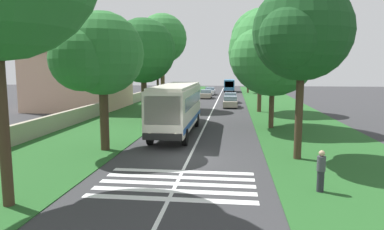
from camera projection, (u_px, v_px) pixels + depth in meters
The scene contains 22 objects.
ground at pixel (189, 159), 19.19m from camera, with size 160.00×160.00×0.00m, color #333335.
grass_verge_left at pixel (126, 118), 34.90m from camera, with size 120.00×8.00×0.04m, color #235623.
grass_verge_right at pixel (295, 121), 33.01m from camera, with size 120.00×8.00×0.04m, color #235623.
centre_line at pixel (208, 119), 33.96m from camera, with size 110.00×0.16×0.01m, color silver.
coach_bus at pixel (177, 106), 26.27m from camera, with size 11.16×2.62×3.73m.
zebra_crossing at pixel (176, 184), 15.09m from camera, with size 4.05×6.80×0.01m.
trailing_car_0 at pixel (230, 102), 44.47m from camera, with size 4.30×1.78×1.43m.
trailing_car_1 at pixel (230, 98), 50.43m from camera, with size 4.30×1.78×1.43m.
trailing_car_2 at pixel (206, 94), 57.67m from camera, with size 4.30×1.78×1.43m.
trailing_car_3 at pixel (210, 91), 65.18m from camera, with size 4.30×1.78×1.43m.
trailing_minibus_0 at pixel (229, 84), 73.34m from camera, with size 6.00×2.14×2.53m.
roadside_tree_left_0 at pixel (142, 53), 32.73m from camera, with size 7.35×6.01×9.53m.
roadside_tree_left_2 at pixel (99, 56), 20.53m from camera, with size 6.14×4.97×8.21m.
roadside_tree_left_3 at pixel (161, 40), 41.34m from camera, with size 6.79×5.83×11.29m.
roadside_tree_right_0 at pixel (248, 61), 69.26m from camera, with size 6.20×5.16×9.12m.
roadside_tree_right_1 at pixel (271, 54), 28.19m from camera, with size 8.37×7.20×9.83m.
roadside_tree_right_2 at pixel (300, 34), 18.37m from camera, with size 6.14×5.18×9.42m.
roadside_tree_right_3 at pixel (259, 40), 38.55m from camera, with size 8.01×6.61×11.45m.
utility_pole at pixel (158, 77), 35.40m from camera, with size 0.24×1.40×7.84m.
roadside_wall at pixel (110, 105), 40.12m from camera, with size 70.00×0.40×1.30m, color #9E937F.
roadside_building at pixel (81, 78), 42.92m from camera, with size 11.49×10.48×7.32m.
pedestrian at pixel (321, 171), 13.93m from camera, with size 0.34×0.34×1.69m.
Camera 1 is at (-18.55, -2.37, 4.96)m, focal length 32.73 mm.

